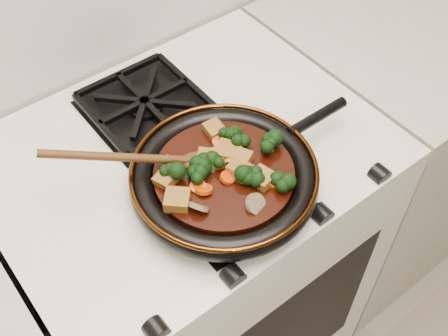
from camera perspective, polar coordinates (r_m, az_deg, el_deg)
stove at (r=1.47m, az=-3.07°, el=-9.84°), size 0.76×0.60×0.90m
burner_grate_front at (r=1.02m, az=0.47°, el=-2.21°), size 0.23×0.23×0.03m
burner_grate_back at (r=1.18m, az=-8.02°, el=6.38°), size 0.23×0.23×0.03m
skillet at (r=1.00m, az=0.10°, el=-0.90°), size 0.46×0.34×0.05m
braising_sauce at (r=0.99m, az=-0.00°, el=-0.77°), size 0.25×0.25×0.02m
tofu_cube_0 at (r=1.00m, az=-1.67°, el=0.90°), size 0.05×0.05×0.03m
tofu_cube_1 at (r=1.04m, az=-1.00°, el=3.91°), size 0.04×0.04×0.02m
tofu_cube_2 at (r=0.99m, az=-1.24°, el=0.83°), size 0.05×0.05×0.03m
tofu_cube_3 at (r=0.97m, az=-5.92°, el=-1.11°), size 0.05×0.04×0.03m
tofu_cube_4 at (r=0.94m, az=-4.78°, el=-3.27°), size 0.06×0.06×0.02m
tofu_cube_5 at (r=0.99m, az=1.61°, el=0.85°), size 0.05×0.05×0.03m
tofu_cube_6 at (r=1.00m, az=0.48°, el=1.62°), size 0.06×0.06×0.03m
tofu_cube_7 at (r=0.97m, az=3.88°, el=-1.06°), size 0.04×0.05×0.02m
tofu_cube_8 at (r=0.98m, az=1.60°, el=-0.23°), size 0.04×0.05×0.03m
broccoli_floret_0 at (r=0.96m, az=5.66°, el=-1.68°), size 0.08×0.08×0.05m
broccoli_floret_1 at (r=1.02m, az=1.27°, el=2.71°), size 0.07×0.07×0.06m
broccoli_floret_2 at (r=0.97m, az=-2.55°, el=-0.36°), size 0.08×0.08×0.07m
broccoli_floret_3 at (r=1.03m, az=0.98°, el=3.23°), size 0.08×0.08×0.06m
broccoli_floret_4 at (r=0.97m, az=-4.85°, el=-0.69°), size 0.07×0.06×0.07m
broccoli_floret_5 at (r=0.97m, az=3.02°, el=-0.98°), size 0.09×0.08×0.06m
broccoli_floret_6 at (r=0.98m, az=-2.65°, el=0.22°), size 0.07×0.07×0.07m
broccoli_floret_7 at (r=1.01m, az=4.78°, el=2.24°), size 0.09×0.09×0.07m
broccoli_floret_8 at (r=0.98m, az=-1.22°, el=0.11°), size 0.08×0.08×0.06m
carrot_coin_0 at (r=0.96m, az=-2.66°, el=-1.89°), size 0.03×0.03×0.01m
carrot_coin_1 at (r=1.03m, az=-0.43°, el=2.68°), size 0.03×0.03×0.02m
carrot_coin_2 at (r=0.97m, az=0.35°, el=-1.00°), size 0.03×0.03×0.02m
carrot_coin_3 at (r=0.96m, az=-2.07°, el=-2.18°), size 0.03×0.03×0.02m
carrot_coin_4 at (r=0.97m, az=4.97°, el=-1.36°), size 0.03×0.03×0.02m
carrot_coin_5 at (r=0.94m, az=-4.78°, el=-3.34°), size 0.03×0.03×0.01m
mushroom_slice_0 at (r=0.97m, az=5.26°, el=-0.96°), size 0.05×0.05×0.03m
mushroom_slice_1 at (r=1.00m, az=-5.10°, el=0.76°), size 0.03×0.04×0.03m
mushroom_slice_2 at (r=0.93m, az=-2.61°, el=-3.96°), size 0.04×0.05×0.03m
mushroom_slice_3 at (r=0.94m, az=3.22°, el=-3.66°), size 0.04×0.04×0.03m
wooden_spoon at (r=0.98m, az=-7.39°, el=0.95°), size 0.16×0.10×0.27m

